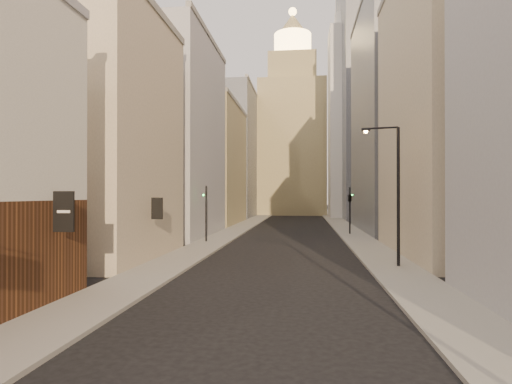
{
  "coord_description": "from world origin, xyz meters",
  "views": [
    {
      "loc": [
        1.47,
        -0.77,
        4.22
      ],
      "look_at": [
        -1.23,
        23.12,
        4.37
      ],
      "focal_mm": 30.0,
      "sensor_mm": 36.0,
      "label": 1
    }
  ],
  "objects_px": {
    "streetlamp_mid": "(394,187)",
    "white_tower": "(351,115)",
    "traffic_light_right": "(350,198)",
    "traffic_light_left": "(206,202)",
    "clock_tower": "(293,133)"
  },
  "relations": [
    {
      "from": "streetlamp_mid",
      "to": "white_tower",
      "type": "bearing_deg",
      "value": 97.41
    },
    {
      "from": "white_tower",
      "to": "traffic_light_right",
      "type": "relative_size",
      "value": 8.3
    },
    {
      "from": "white_tower",
      "to": "streetlamp_mid",
      "type": "bearing_deg",
      "value": -93.61
    },
    {
      "from": "white_tower",
      "to": "traffic_light_left",
      "type": "relative_size",
      "value": 8.3
    },
    {
      "from": "traffic_light_right",
      "to": "clock_tower",
      "type": "bearing_deg",
      "value": -79.24
    },
    {
      "from": "clock_tower",
      "to": "streetlamp_mid",
      "type": "bearing_deg",
      "value": -83.56
    },
    {
      "from": "clock_tower",
      "to": "traffic_light_right",
      "type": "height_order",
      "value": "clock_tower"
    },
    {
      "from": "white_tower",
      "to": "clock_tower",
      "type": "bearing_deg",
      "value": 128.16
    },
    {
      "from": "clock_tower",
      "to": "white_tower",
      "type": "bearing_deg",
      "value": -51.84
    },
    {
      "from": "clock_tower",
      "to": "white_tower",
      "type": "xyz_separation_m",
      "value": [
        11.0,
        -14.0,
        0.97
      ]
    },
    {
      "from": "white_tower",
      "to": "traffic_light_left",
      "type": "xyz_separation_m",
      "value": [
        -17.06,
        -42.13,
        -15.03
      ]
    },
    {
      "from": "traffic_light_left",
      "to": "traffic_light_right",
      "type": "bearing_deg",
      "value": -155.4
    },
    {
      "from": "streetlamp_mid",
      "to": "traffic_light_right",
      "type": "xyz_separation_m",
      "value": [
        -0.41,
        20.19,
        -0.73
      ]
    },
    {
      "from": "streetlamp_mid",
      "to": "traffic_light_left",
      "type": "distance_m",
      "value": 17.83
    },
    {
      "from": "white_tower",
      "to": "traffic_light_right",
      "type": "distance_m",
      "value": 36.62
    }
  ]
}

